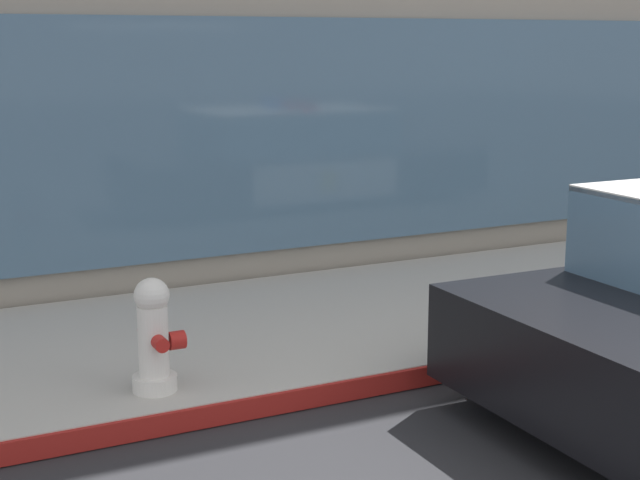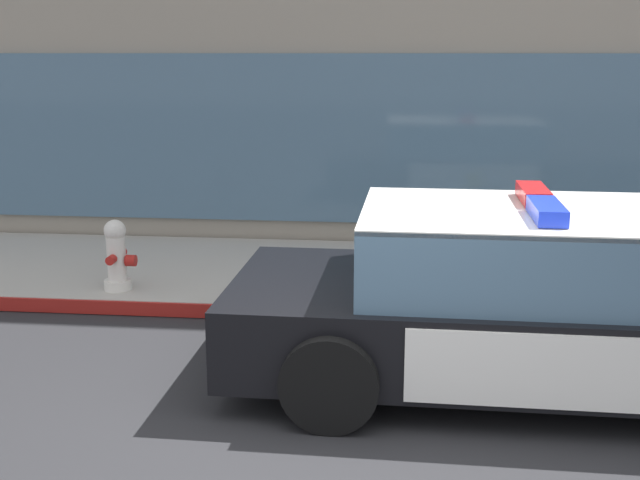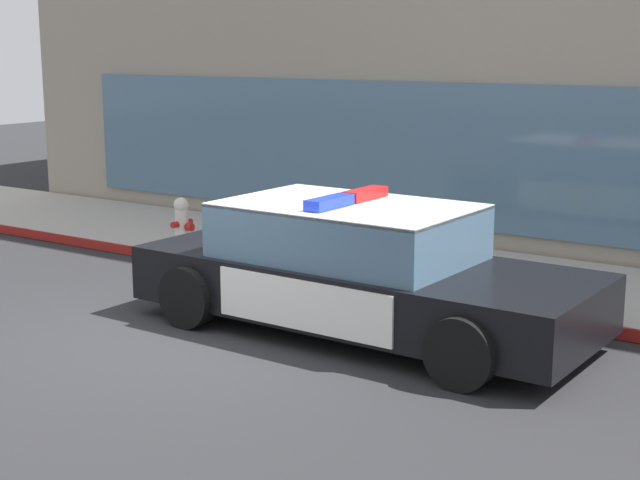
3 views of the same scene
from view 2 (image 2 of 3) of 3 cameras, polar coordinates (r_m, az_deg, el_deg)
ground at (r=5.28m, az=1.75°, el=-15.10°), size 48.00×48.00×0.00m
sidewalk at (r=8.87m, az=3.70°, el=-2.64°), size 48.00×2.73×0.15m
curb_red_paint at (r=7.56m, az=3.24°, el=-5.51°), size 28.80×0.04×0.14m
police_cruiser at (r=6.27m, az=16.32°, el=-4.23°), size 5.02×2.18×1.49m
fire_hydrant at (r=8.30m, az=-14.38°, el=-1.12°), size 0.34×0.39×0.73m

